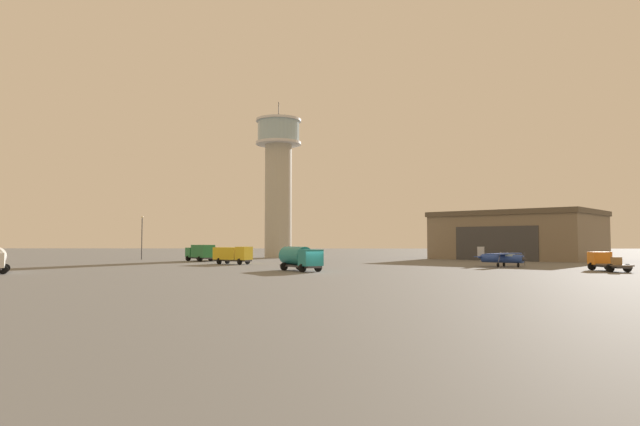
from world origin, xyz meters
name	(u,v)px	position (x,y,z in m)	size (l,w,h in m)	color
ground_plane	(315,273)	(0.00, 0.00, 0.00)	(400.00, 400.00, 0.00)	#60605E
control_tower	(278,176)	(-10.90, 56.48, 18.37)	(10.19, 10.19, 35.21)	#B2AD9E
hangar	(518,235)	(39.59, 48.66, 4.88)	(37.77, 36.70, 9.72)	#7A6B56
airplane_blue	(502,257)	(26.46, 15.38, 1.35)	(7.68, 8.45, 2.89)	#2847A8
truck_box_green	(200,252)	(-22.80, 34.70, 1.68)	(6.43, 6.56, 3.02)	#38383D
truck_box_yellow	(233,254)	(-14.35, 22.27, 1.61)	(6.68, 4.91, 2.83)	#38383D
truck_fuel_tanker_teal	(300,257)	(-2.12, 3.29, 1.71)	(5.98, 7.29, 3.04)	#38383D
truck_flatbed_orange	(605,262)	(36.29, 4.97, 1.17)	(3.27, 6.75, 2.36)	#38383D
light_post_east	(142,234)	(-37.00, 43.37, 5.21)	(0.44, 0.44, 8.75)	#38383D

